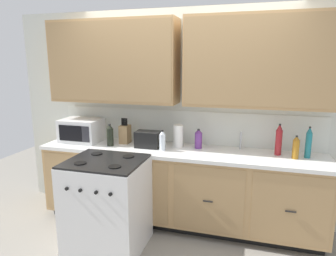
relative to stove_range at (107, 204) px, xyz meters
The scene contains 15 objects.
ground_plane 0.82m from the stove_range, 29.31° to the left, with size 8.00×8.00×0.00m, color gray.
wall_unit 1.57m from the stove_range, 54.44° to the left, with size 4.40×0.40×2.50m.
counter_run 0.86m from the stove_range, 46.80° to the left, with size 3.23×0.64×0.92m.
stove_range is the anchor object (origin of this frame).
microwave 1.11m from the stove_range, 134.89° to the left, with size 0.48×0.37×0.28m.
toaster 0.86m from the stove_range, 70.06° to the left, with size 0.28×0.18×0.19m.
knife_block 0.93m from the stove_range, 98.22° to the left, with size 0.11×0.14×0.31m.
sink_faucet 1.62m from the stove_range, 33.50° to the left, with size 0.02×0.02×0.20m, color #B2B5BA.
paper_towel_roll 1.10m from the stove_range, 52.99° to the left, with size 0.12×0.12×0.26m, color white.
bottle_clear 0.89m from the stove_range, 51.74° to the left, with size 0.07×0.07×0.23m.
bottle_red 1.92m from the stove_range, 23.65° to the left, with size 0.07×0.07×0.34m.
bottle_teal 2.16m from the stove_range, 19.87° to the left, with size 0.06×0.06×0.33m.
bottle_violet 1.23m from the stove_range, 43.16° to the left, with size 0.08×0.08×0.23m.
bottle_amber 2.02m from the stove_range, 19.28° to the left, with size 0.07×0.07×0.24m.
bottle_dark 0.84m from the stove_range, 111.55° to the left, with size 0.08×0.08×0.26m.
Camera 1 is at (0.79, -2.90, 1.89)m, focal length 32.30 mm.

